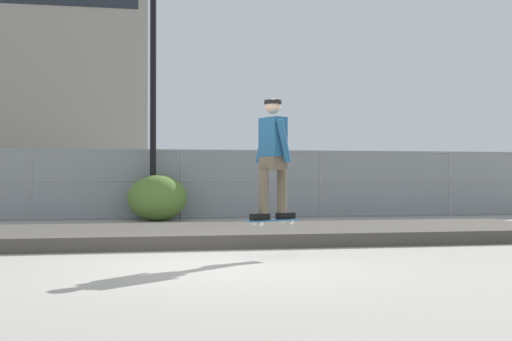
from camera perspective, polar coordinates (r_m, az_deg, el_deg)
The scene contains 10 objects.
ground_plane at distance 7.87m, azimuth -3.24°, elevation -8.77°, with size 120.00×120.00×0.00m, color #9E998E.
gravel_berm at distance 10.97m, azimuth -5.19°, elevation -5.86°, with size 12.76×2.83×0.22m, color #4C473F.
skateboard at distance 8.57m, azimuth 1.56°, elevation -4.61°, with size 0.81×0.52×0.07m.
skater at distance 8.55m, azimuth 1.56°, elevation 1.75°, with size 0.69×0.62×1.67m.
chain_fence at distance 16.62m, azimuth -6.84°, elevation -1.23°, with size 23.01×0.06×1.85m.
street_lamp at distance 16.44m, azimuth -9.40°, elevation 10.00°, with size 0.44×0.44×6.63m.
parked_car_near at distance 20.07m, azimuth -17.67°, elevation -1.37°, with size 4.48×2.11×1.66m.
parked_car_mid at distance 20.03m, azimuth 0.85°, elevation -1.40°, with size 4.43×2.00×1.66m.
library_building at distance 58.06m, azimuth -19.37°, elevation 10.82°, with size 18.75×12.99×25.14m.
shrub_left at distance 16.08m, azimuth -9.02°, elevation -2.49°, with size 1.51×1.24×1.17m.
Camera 1 is at (-0.92, -7.74, 1.12)m, focal length 43.65 mm.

